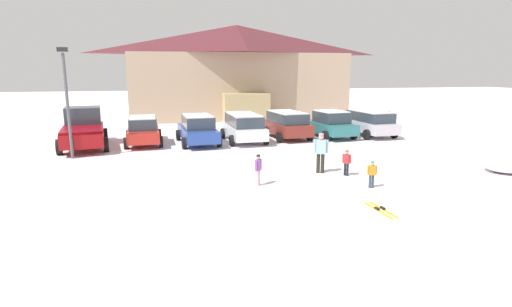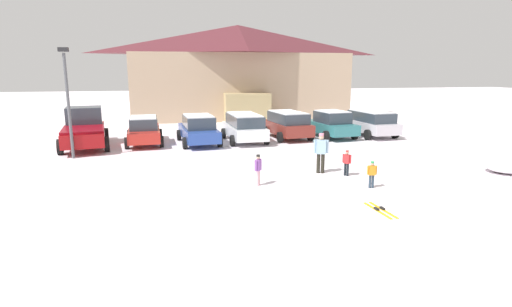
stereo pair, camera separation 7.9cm
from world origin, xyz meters
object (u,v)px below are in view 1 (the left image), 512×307
Objects in this scene: parked_white_suv at (243,127)px; skier_adult_in_blue_parka at (321,151)px; ski_lodge at (237,71)px; parked_teal_hatchback at (330,124)px; skier_child_in_red_jacket at (347,161)px; pair_of_skis at (380,210)px; plowed_snow_pile at (509,164)px; pickup_truck at (83,129)px; skier_child_in_purple_jacket at (258,168)px; parked_blue_hatchback at (198,129)px; lamp_post at (67,97)px; skier_child_in_orange_jacket at (372,173)px; parked_maroon_van at (287,124)px; parked_red_sedan at (143,130)px; parked_silver_wagon at (369,122)px.

parked_white_suv is 2.74× the size of skier_adult_in_blue_parka.
parked_teal_hatchback is (3.55, -13.05, -3.29)m from ski_lodge.
parked_teal_hatchback is 9.32m from skier_adult_in_blue_parka.
skier_child_in_red_jacket is 4.16m from pair_of_skis.
pickup_truck is at bearing 150.88° from plowed_snow_pile.
skier_child_in_purple_jacket is (7.67, -9.72, -0.34)m from pickup_truck.
parked_blue_hatchback reaches higher than parked_white_suv.
skier_child_in_red_jacket is at bearing -37.70° from skier_adult_in_blue_parka.
lamp_post is at bearing -157.21° from parked_blue_hatchback.
ski_lodge is 17.35m from pickup_truck.
skier_child_in_red_jacket reaches higher than skier_child_in_orange_jacket.
parked_blue_hatchback is 11.75m from skier_child_in_orange_jacket.
parked_red_sedan is at bearing 179.72° from parked_maroon_van.
parked_blue_hatchback is 2.27× the size of plowed_snow_pile.
skier_adult_in_blue_parka reaches higher than skier_child_in_orange_jacket.
parked_red_sedan is 10.82m from skier_child_in_purple_jacket.
pair_of_skis is (10.67, -13.21, -0.97)m from pickup_truck.
parked_maroon_van is at bearing 81.71° from skier_adult_in_blue_parka.
pickup_truck is 3.85× the size of pair_of_skis.
pickup_truck is at bearing 128.93° from pair_of_skis.
parked_blue_hatchback is 2.90× the size of skier_adult_in_blue_parka.
parked_maroon_van is at bearing -86.72° from ski_lodge.
parked_silver_wagon reaches higher than skier_child_in_orange_jacket.
parked_silver_wagon is (11.15, 0.33, 0.04)m from parked_blue_hatchback.
parked_maroon_van is (0.73, -12.83, -3.23)m from ski_lodge.
pickup_truck reaches higher than parked_silver_wagon.
parked_silver_wagon is at bearing 1.45° from parked_white_suv.
plowed_snow_pile is at bearing 6.32° from skier_child_in_orange_jacket.
plowed_snow_pile is (10.69, -0.51, -0.32)m from skier_child_in_purple_jacket.
pickup_truck is at bearing 175.35° from parked_blue_hatchback.
parked_teal_hatchback is 4.30× the size of skier_child_in_orange_jacket.
skier_child_in_orange_jacket is 2.48m from pair_of_skis.
skier_child_in_purple_jacket is at bearing -171.85° from skier_child_in_red_jacket.
skier_child_in_red_jacket is 1.80m from skier_child_in_orange_jacket.
parked_silver_wagon is (2.72, -0.05, 0.04)m from parked_teal_hatchback.
pair_of_skis is at bearing -49.33° from skier_child_in_purple_jacket.
skier_child_in_orange_jacket is (-3.09, -10.84, -0.30)m from parked_teal_hatchback.
skier_adult_in_blue_parka is at bearing -78.79° from parked_white_suv.
parked_maroon_van reaches higher than skier_child_in_orange_jacket.
parked_white_suv is 0.78× the size of pickup_truck.
skier_child_in_purple_jacket is at bearing -65.58° from parked_red_sedan.
parked_red_sedan is at bearing 178.75° from parked_silver_wagon.
skier_child_in_orange_jacket is 14.22m from lamp_post.
skier_child_in_red_jacket is 3.84m from skier_child_in_purple_jacket.
plowed_snow_pile is at bearing -46.46° from parked_white_suv.
skier_adult_in_blue_parka is at bearing -26.70° from lamp_post.
skier_adult_in_blue_parka reaches higher than parked_red_sedan.
skier_adult_in_blue_parka is at bearing -49.35° from parked_red_sedan.
plowed_snow_pile is at bearing -70.05° from parked_teal_hatchback.
parked_maroon_van is at bearing 175.58° from parked_teal_hatchback.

